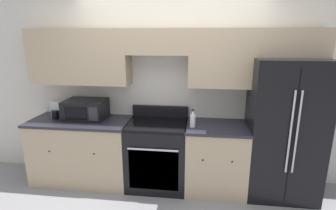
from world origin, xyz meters
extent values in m
plane|color=gray|center=(0.00, 0.00, 0.00)|extent=(12.00, 12.00, 0.00)
cube|color=beige|center=(0.00, 0.66, 1.30)|extent=(8.00, 0.06, 2.60)
cube|color=tan|center=(-1.20, 0.46, 1.72)|extent=(1.33, 0.33, 0.72)
cube|color=tan|center=(-0.14, 0.46, 1.92)|extent=(0.78, 0.33, 0.32)
cube|color=tan|center=(1.06, 0.46, 1.72)|extent=(1.62, 0.33, 0.72)
cube|color=tan|center=(-1.20, 0.31, 0.43)|extent=(1.33, 0.62, 0.86)
cube|color=#23232D|center=(-1.20, 0.31, 0.87)|extent=(1.36, 0.64, 0.03)
sphere|color=black|center=(-1.50, 0.00, 0.56)|extent=(0.03, 0.03, 0.03)
sphere|color=black|center=(-0.90, 0.00, 0.56)|extent=(0.03, 0.03, 0.03)
cube|color=tan|center=(0.63, 0.31, 0.43)|extent=(0.77, 0.62, 0.86)
cube|color=#23232D|center=(0.63, 0.31, 0.87)|extent=(0.79, 0.64, 0.03)
sphere|color=black|center=(0.46, 0.00, 0.56)|extent=(0.03, 0.03, 0.03)
sphere|color=black|center=(0.80, 0.00, 0.56)|extent=(0.03, 0.03, 0.03)
cube|color=black|center=(-0.14, 0.31, 0.43)|extent=(0.78, 0.62, 0.85)
cube|color=black|center=(-0.14, 0.01, 0.38)|extent=(0.63, 0.01, 0.55)
cube|color=black|center=(-0.14, 0.31, 0.87)|extent=(0.78, 0.62, 0.04)
cube|color=black|center=(-0.14, 0.59, 0.97)|extent=(0.78, 0.04, 0.16)
cylinder|color=silver|center=(-0.14, -0.02, 0.66)|extent=(0.63, 0.02, 0.02)
cube|color=black|center=(1.44, 0.38, 0.87)|extent=(0.86, 0.76, 1.74)
cube|color=black|center=(1.44, 0.00, 0.87)|extent=(0.01, 0.01, 1.60)
cylinder|color=#B7B7BC|center=(1.41, -0.02, 0.96)|extent=(0.02, 0.02, 0.96)
cylinder|color=#B7B7BC|center=(1.48, -0.02, 0.96)|extent=(0.02, 0.02, 0.96)
cube|color=black|center=(-1.14, 0.39, 1.02)|extent=(0.54, 0.40, 0.26)
cube|color=black|center=(-1.19, 0.19, 1.02)|extent=(0.30, 0.01, 0.17)
cube|color=#262628|center=(-0.95, 0.19, 1.02)|extent=(0.12, 0.01, 0.18)
cylinder|color=silver|center=(0.32, 0.23, 0.97)|extent=(0.07, 0.07, 0.16)
cylinder|color=silver|center=(0.32, 0.23, 1.08)|extent=(0.03, 0.03, 0.04)
cylinder|color=black|center=(0.32, 0.23, 1.11)|extent=(0.03, 0.03, 0.02)
cube|color=#B7B7BC|center=(-1.56, 0.44, 1.01)|extent=(0.14, 0.18, 0.23)
cylinder|color=black|center=(-1.56, 0.33, 0.96)|extent=(0.10, 0.10, 0.10)
camera|label=1|loc=(0.40, -2.88, 2.00)|focal=28.00mm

